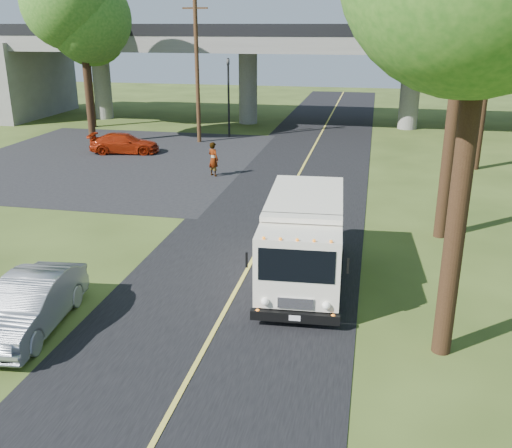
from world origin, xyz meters
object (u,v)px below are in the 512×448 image
(traffic_signal, at_px, (228,89))
(tree_left_lot, at_px, (83,13))
(pedestrian, at_px, (213,159))
(tree_left_far, at_px, (85,22))
(red_sedan, at_px, (125,143))
(utility_pole, at_px, (197,70))
(silver_sedan, at_px, (30,304))
(step_van, at_px, (304,238))
(tree_right_far, at_px, (501,2))

(traffic_signal, xyz_separation_m, tree_left_lot, (-7.79, -4.16, 4.70))
(traffic_signal, relative_size, pedestrian, 2.99)
(tree_left_far, xyz_separation_m, red_sedan, (5.93, -7.95, -6.86))
(utility_pole, height_order, silver_sedan, utility_pole)
(tree_left_far, bearing_deg, red_sedan, -53.29)
(utility_pole, distance_m, pedestrian, 9.65)
(step_van, relative_size, red_sedan, 1.52)
(tree_left_lot, distance_m, silver_sedan, 24.79)
(tree_right_far, xyz_separation_m, step_van, (-7.41, -15.61, -6.93))
(traffic_signal, distance_m, silver_sedan, 26.16)
(tree_left_lot, relative_size, pedestrian, 6.03)
(tree_left_far, relative_size, step_van, 1.61)
(traffic_signal, xyz_separation_m, step_van, (7.79, -21.77, -1.82))
(tree_left_lot, xyz_separation_m, tree_left_far, (-3.00, 6.00, -0.45))
(traffic_signal, bearing_deg, tree_left_lot, -151.89)
(pedestrian, bearing_deg, silver_sedan, 120.68)
(tree_left_lot, bearing_deg, silver_sedan, -67.05)
(traffic_signal, xyz_separation_m, tree_left_far, (-10.79, 1.84, 4.25))
(pedestrian, bearing_deg, tree_left_far, -11.97)
(red_sedan, bearing_deg, traffic_signal, -48.76)
(tree_left_lot, bearing_deg, step_van, -48.48)
(silver_sedan, height_order, pedestrian, pedestrian)
(traffic_signal, height_order, pedestrian, traffic_signal)
(traffic_signal, height_order, red_sedan, traffic_signal)
(tree_right_far, bearing_deg, silver_sedan, -124.74)
(utility_pole, bearing_deg, tree_right_far, -14.00)
(utility_pole, distance_m, tree_left_lot, 7.43)
(utility_pole, distance_m, step_van, 22.08)
(tree_right_far, height_order, pedestrian, tree_right_far)
(tree_right_far, bearing_deg, utility_pole, 166.00)
(utility_pole, relative_size, pedestrian, 5.17)
(utility_pole, relative_size, tree_left_far, 0.91)
(step_van, distance_m, silver_sedan, 7.65)
(step_van, height_order, pedestrian, step_van)
(utility_pole, xyz_separation_m, pedestrian, (3.29, -8.27, -3.72))
(traffic_signal, relative_size, utility_pole, 0.58)
(tree_left_lot, relative_size, step_van, 1.71)
(tree_left_far, height_order, red_sedan, tree_left_far)
(utility_pole, relative_size, red_sedan, 2.22)
(tree_right_far, distance_m, pedestrian, 15.87)
(silver_sedan, bearing_deg, tree_right_far, 49.09)
(traffic_signal, distance_m, utility_pole, 2.86)
(traffic_signal, relative_size, silver_sedan, 1.26)
(traffic_signal, height_order, tree_left_far, tree_left_far)
(tree_left_far, bearing_deg, utility_pole, -22.43)
(traffic_signal, bearing_deg, step_van, -70.30)
(tree_left_lot, bearing_deg, utility_pole, 18.97)
(red_sedan, distance_m, silver_sedan, 20.86)
(traffic_signal, height_order, step_van, traffic_signal)
(tree_left_lot, xyz_separation_m, pedestrian, (9.59, -6.11, -7.03))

